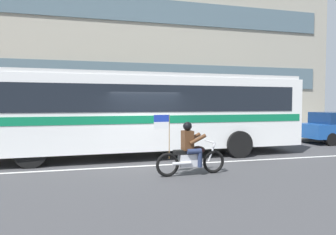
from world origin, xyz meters
name	(u,v)px	position (x,y,z in m)	size (l,w,h in m)	color
ground_plane	(146,162)	(0.00, 0.00, 0.00)	(60.00, 60.00, 0.00)	#3D3D3F
sidewalk_curb	(130,142)	(0.00, 5.10, 0.07)	(28.00, 3.80, 0.15)	#A39E93
lane_center_stripe	(149,166)	(0.00, -0.60, 0.00)	(26.60, 0.14, 0.01)	silver
office_building_facade	(125,48)	(0.00, 7.39, 5.45)	(28.00, 0.89, 10.88)	gray
transit_bus	(145,109)	(0.15, 1.19, 1.88)	(12.79, 2.97, 3.22)	white
motorcycle_with_rider	(190,152)	(0.96, -2.12, 0.67)	(2.19, 0.64, 1.78)	black
fire_hydrant	(45,138)	(-4.02, 4.06, 0.52)	(0.22, 0.30, 0.75)	gold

